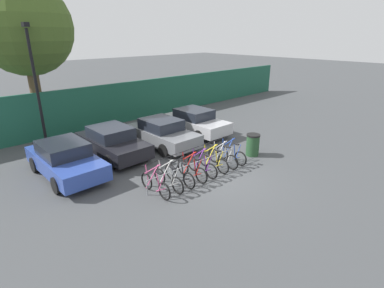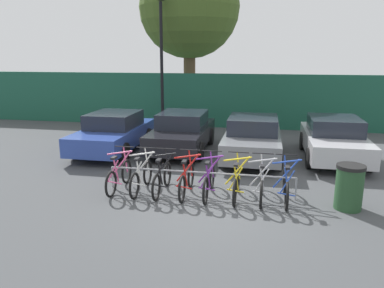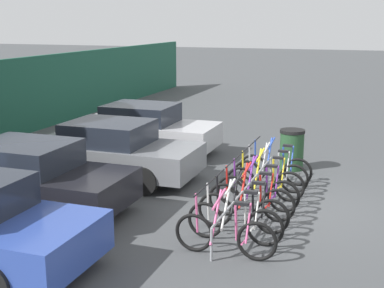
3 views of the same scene
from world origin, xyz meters
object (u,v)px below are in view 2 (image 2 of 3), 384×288
(bicycle_blue, at_px, (286,187))
(car_blue, at_px, (114,132))
(bike_rack, at_px, (200,174))
(tree_behind_hoarding, at_px, (189,8))
(bicycle_yellow, at_px, (237,183))
(bicycle_black, at_px, (162,178))
(bicycle_silver, at_px, (262,185))
(lamp_post, at_px, (162,57))
(trash_bin, at_px, (349,187))
(car_silver, at_px, (334,139))
(bicycle_red, at_px, (187,180))
(bicycle_purple, at_px, (209,182))
(car_black, at_px, (182,132))
(bicycle_white, at_px, (141,177))
(bicycle_pink, at_px, (119,176))
(car_grey, at_px, (252,138))

(bicycle_blue, bearing_deg, car_blue, 149.66)
(bike_rack, height_order, tree_behind_hoarding, tree_behind_hoarding)
(bicycle_yellow, bearing_deg, bicycle_black, -176.21)
(bike_rack, distance_m, bicycle_silver, 1.53)
(bicycle_silver, xyz_separation_m, lamp_post, (-4.66, 7.97, 2.92))
(bicycle_black, height_order, tree_behind_hoarding, tree_behind_hoarding)
(trash_bin, bearing_deg, car_silver, 85.49)
(bicycle_red, distance_m, lamp_post, 8.95)
(bicycle_red, height_order, bicycle_purple, same)
(bicycle_yellow, height_order, car_black, car_black)
(bicycle_purple, distance_m, trash_bin, 3.21)
(bicycle_white, distance_m, bicycle_black, 0.55)
(bicycle_blue, distance_m, trash_bin, 1.39)
(bicycle_black, relative_size, trash_bin, 1.66)
(car_silver, bearing_deg, car_black, 178.56)
(bicycle_pink, height_order, car_blue, car_blue)
(car_blue, xyz_separation_m, car_grey, (4.91, 0.03, -0.00))
(bicycle_silver, bearing_deg, bicycle_white, 176.30)
(bicycle_yellow, distance_m, tree_behind_hoarding, 12.46)
(car_blue, relative_size, car_silver, 1.02)
(car_grey, xyz_separation_m, tree_behind_hoarding, (-3.59, 7.04, 4.97))
(bicycle_black, bearing_deg, tree_behind_hoarding, 97.94)
(bike_rack, relative_size, trash_bin, 4.58)
(bicycle_white, xyz_separation_m, car_silver, (5.28, 4.13, 0.31))
(bike_rack, bearing_deg, trash_bin, -4.97)
(bicycle_white, height_order, bicycle_yellow, same)
(bicycle_yellow, bearing_deg, lamp_post, 120.81)
(bicycle_white, distance_m, car_blue, 4.36)
(bicycle_red, xyz_separation_m, bicycle_silver, (1.83, 0.00, 0.00))
(bicycle_pink, bearing_deg, bicycle_silver, -0.43)
(lamp_post, bearing_deg, trash_bin, -50.93)
(bicycle_silver, bearing_deg, tree_behind_hoarding, 106.47)
(bike_rack, bearing_deg, car_blue, 136.60)
(car_blue, xyz_separation_m, car_black, (2.39, 0.55, -0.00))
(car_black, bearing_deg, bicycle_blue, -50.92)
(bicycle_red, height_order, bicycle_blue, same)
(bicycle_pink, height_order, bicycle_white, same)
(bicycle_silver, xyz_separation_m, bicycle_blue, (0.56, 0.00, 0.00))
(lamp_post, bearing_deg, bike_rack, -68.14)
(car_black, height_order, lamp_post, lamp_post)
(bicycle_white, relative_size, trash_bin, 1.66)
(car_black, xyz_separation_m, lamp_post, (-1.77, 3.72, 2.61))
(bicycle_red, bearing_deg, lamp_post, 106.04)
(bicycle_white, height_order, bicycle_purple, same)
(bicycle_pink, distance_m, car_blue, 4.08)
(bicycle_yellow, xyz_separation_m, car_black, (-2.30, 4.26, 0.31))
(car_black, distance_m, lamp_post, 4.87)
(bike_rack, xyz_separation_m, car_silver, (3.79, 3.98, 0.19))
(bicycle_silver, distance_m, car_silver, 4.72)
(bicycle_purple, relative_size, bicycle_yellow, 1.00)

